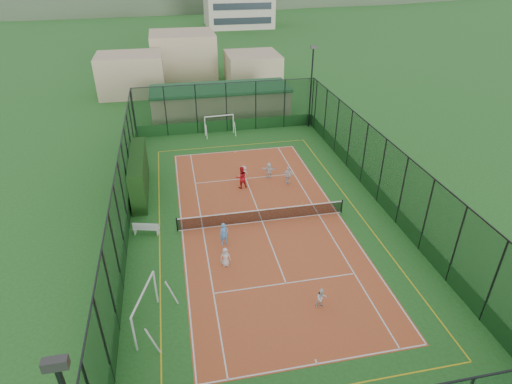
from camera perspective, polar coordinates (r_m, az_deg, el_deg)
The scene contains 18 objects.
ground at distance 29.67m, azimuth 0.82°, elevation -3.94°, with size 300.00×300.00×0.00m, color #27571E.
court_slab at distance 29.67m, azimuth 0.82°, elevation -3.93°, with size 11.17×23.97×0.01m, color #B94129.
tennis_net at distance 29.38m, azimuth 0.83°, elevation -3.08°, with size 11.67×0.12×1.06m, color black, non-canonical shape.
perimeter_fence at distance 28.35m, azimuth 0.86°, elevation 0.26°, with size 18.12×34.12×5.00m, color black, non-canonical shape.
floodlight_ne at distance 44.72m, azimuth 7.33°, elevation 13.62°, with size 0.60×0.26×8.25m, color black, non-canonical shape.
clubhouse at distance 48.71m, azimuth -4.76°, elevation 11.98°, with size 15.20×7.20×3.15m, color tan, non-canonical shape.
hedge_left at distance 33.64m, azimuth -15.33°, elevation 2.35°, with size 1.06×7.09×3.10m, color black.
white_bench at distance 29.09m, azimuth -14.45°, elevation -4.65°, with size 1.73×0.48×0.97m, color white, non-canonical shape.
futsal_goal_near at distance 22.47m, azimuth -14.52°, elevation -14.89°, with size 0.95×3.28×2.12m, color white, non-canonical shape.
futsal_goal_far at distance 43.53m, azimuth -4.92°, elevation 8.89°, with size 2.99×0.87×1.93m, color white, non-canonical shape.
child_near_left at distance 25.58m, azimuth -4.11°, elevation -8.64°, with size 0.60×0.39×1.23m, color silver.
child_near_mid at distance 27.19m, azimuth -4.28°, elevation -5.59°, with size 0.56×0.37×1.53m, color #54A1EF.
child_near_right at distance 23.26m, azimuth 8.71°, elevation -13.79°, with size 0.58×0.45×1.19m, color silver.
child_far_left at distance 34.48m, azimuth -1.69°, elevation 2.51°, with size 0.83×0.48×1.29m, color silver.
child_far_right at distance 34.03m, azimuth 4.32°, elevation 2.23°, with size 0.87×0.36×1.49m, color silver.
child_far_back at distance 34.95m, azimuth 1.72°, elevation 2.93°, with size 1.22×0.39×1.31m, color white.
coach at distance 33.32m, azimuth -1.96°, elevation 1.97°, with size 0.88×0.68×1.81m, color red.
tennis_balls at distance 31.06m, azimuth 2.73°, elevation -2.17°, with size 4.09×1.30×0.07m.
Camera 1 is at (-5.32, -24.03, 16.57)m, focal length 30.00 mm.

